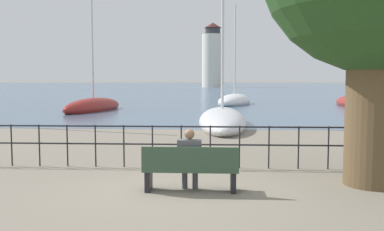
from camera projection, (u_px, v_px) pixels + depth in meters
name	position (u px, v px, depth m)	size (l,w,h in m)	color
ground_plane	(191.00, 191.00, 8.36)	(1000.00, 1000.00, 0.00)	gray
harbor_water	(214.00, 85.00, 167.87)	(600.00, 300.00, 0.01)	#47607A
park_bench	(190.00, 170.00, 8.26)	(1.85, 0.45, 0.90)	#334C38
seated_person_left	(190.00, 157.00, 8.31)	(0.46, 0.35, 1.22)	#4C4C51
promenade_railing	(196.00, 140.00, 10.51)	(15.07, 0.04, 1.05)	black
sailboat_0	(235.00, 101.00, 37.20)	(4.17, 6.99, 9.03)	white
sailboat_1	(93.00, 107.00, 29.65)	(3.24, 7.45, 8.57)	maroon
sailboat_2	(353.00, 102.00, 35.74)	(2.67, 7.37, 12.21)	maroon
sailboat_3	(222.00, 119.00, 20.17)	(2.20, 9.00, 12.73)	silver
harbor_lighthouse	(213.00, 57.00, 122.96)	(6.15, 6.15, 18.44)	silver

